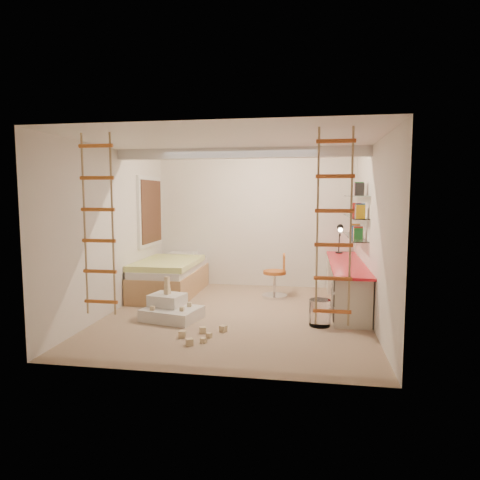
% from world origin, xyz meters
% --- Properties ---
extents(floor, '(4.50, 4.50, 0.00)m').
position_xyz_m(floor, '(0.00, 0.00, 0.00)').
color(floor, '#967E60').
rests_on(floor, ground).
extents(ceiling_beam, '(4.00, 0.18, 0.16)m').
position_xyz_m(ceiling_beam, '(0.00, 0.30, 2.52)').
color(ceiling_beam, white).
rests_on(ceiling_beam, ceiling).
extents(window_frame, '(0.06, 1.15, 1.35)m').
position_xyz_m(window_frame, '(-1.97, 1.50, 1.55)').
color(window_frame, white).
rests_on(window_frame, wall_left).
extents(window_blind, '(0.02, 1.00, 1.20)m').
position_xyz_m(window_blind, '(-1.93, 1.50, 1.55)').
color(window_blind, '#4C2D1E').
rests_on(window_blind, window_frame).
extents(rope_ladder_left, '(0.41, 0.04, 2.13)m').
position_xyz_m(rope_ladder_left, '(-1.35, -1.75, 1.52)').
color(rope_ladder_left, '#C06420').
rests_on(rope_ladder_left, ceiling).
extents(rope_ladder_right, '(0.41, 0.04, 2.13)m').
position_xyz_m(rope_ladder_right, '(1.35, -1.75, 1.52)').
color(rope_ladder_right, '#C24E21').
rests_on(rope_ladder_right, ceiling).
extents(waste_bin, '(0.30, 0.30, 0.38)m').
position_xyz_m(waste_bin, '(1.26, -0.34, 0.19)').
color(waste_bin, white).
rests_on(waste_bin, floor).
extents(desk, '(0.56, 2.80, 0.75)m').
position_xyz_m(desk, '(1.72, 0.86, 0.40)').
color(desk, red).
rests_on(desk, floor).
extents(shelves, '(0.25, 1.80, 0.71)m').
position_xyz_m(shelves, '(1.87, 1.13, 1.50)').
color(shelves, white).
rests_on(shelves, wall_right).
extents(bed, '(1.02, 2.00, 0.69)m').
position_xyz_m(bed, '(-1.48, 1.23, 0.33)').
color(bed, '#AD7F51').
rests_on(bed, floor).
extents(task_lamp, '(0.14, 0.36, 0.57)m').
position_xyz_m(task_lamp, '(1.67, 1.82, 1.14)').
color(task_lamp, black).
rests_on(task_lamp, desk).
extents(swivel_chair, '(0.50, 0.50, 0.80)m').
position_xyz_m(swivel_chair, '(0.51, 1.27, 0.30)').
color(swivel_chair, '#B15B22').
rests_on(swivel_chair, floor).
extents(play_platform, '(0.93, 0.79, 0.36)m').
position_xyz_m(play_platform, '(-0.96, -0.34, 0.14)').
color(play_platform, silver).
rests_on(play_platform, floor).
extents(toy_blocks, '(1.18, 1.24, 0.63)m').
position_xyz_m(toy_blocks, '(-0.62, -0.73, 0.20)').
color(toy_blocks, '#CCB284').
rests_on(toy_blocks, floor).
extents(books, '(0.14, 0.70, 0.92)m').
position_xyz_m(books, '(1.87, 1.13, 1.62)').
color(books, '#1E722D').
rests_on(books, shelves).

